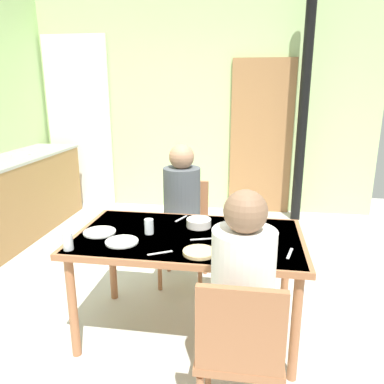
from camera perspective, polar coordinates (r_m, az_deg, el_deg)
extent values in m
plane|color=beige|center=(3.07, -6.31, -17.10)|extent=(6.84, 6.84, 0.00)
cube|color=#B5D48B|center=(5.17, 0.98, 12.65)|extent=(4.63, 0.10, 2.76)
cube|color=#9F6D42|center=(5.07, 10.42, 8.02)|extent=(0.80, 0.05, 2.00)
cylinder|color=black|center=(4.80, 16.49, 11.80)|extent=(0.12, 0.12, 2.76)
cube|color=white|center=(5.57, -16.65, 9.95)|extent=(0.90, 0.03, 2.32)
cube|color=olive|center=(4.58, -26.16, -1.42)|extent=(0.60, 2.33, 0.87)
cube|color=#9E9E99|center=(4.48, -26.84, 4.10)|extent=(0.61, 2.38, 0.03)
cylinder|color=#B7B7BC|center=(4.76, -24.47, 5.22)|extent=(0.21, 0.21, 0.01)
cube|color=#A36642|center=(2.47, -0.54, -6.98)|extent=(1.48, 0.82, 0.04)
cube|color=#F4B36F|center=(2.46, -0.54, -6.57)|extent=(1.42, 0.79, 0.00)
cylinder|color=#A36642|center=(2.54, -17.59, -16.29)|extent=(0.06, 0.06, 0.68)
cylinder|color=#A36642|center=(2.33, 15.37, -19.24)|extent=(0.06, 0.06, 0.68)
cylinder|color=#A36642|center=(3.09, -11.97, -9.87)|extent=(0.06, 0.06, 0.68)
cylinder|color=#A36642|center=(2.92, 13.97, -11.56)|extent=(0.06, 0.06, 0.68)
cube|color=#A36642|center=(1.97, 7.26, -22.27)|extent=(0.40, 0.40, 0.04)
cube|color=#A36642|center=(1.70, 7.31, -20.40)|extent=(0.38, 0.04, 0.42)
cylinder|color=#A36642|center=(2.26, 2.47, -24.25)|extent=(0.04, 0.04, 0.41)
cylinder|color=#A36642|center=(2.26, 11.93, -24.67)|extent=(0.04, 0.04, 0.41)
cube|color=#A36642|center=(3.22, -1.33, -6.29)|extent=(0.40, 0.40, 0.04)
cube|color=#A36642|center=(3.32, -0.80, -1.77)|extent=(0.38, 0.04, 0.42)
cylinder|color=#A36642|center=(3.15, 1.25, -11.75)|extent=(0.04, 0.04, 0.41)
cylinder|color=#A36642|center=(3.21, -4.90, -11.28)|extent=(0.04, 0.04, 0.41)
cylinder|color=#A36642|center=(3.45, 2.02, -9.18)|extent=(0.04, 0.04, 0.41)
cylinder|color=#A36642|center=(3.50, -3.58, -8.80)|extent=(0.04, 0.04, 0.41)
cube|color=silver|center=(2.06, 7.48, -18.23)|extent=(0.30, 0.22, 0.12)
cylinder|color=silver|center=(1.83, 7.67, -13.38)|extent=(0.30, 0.30, 0.52)
sphere|color=#846047|center=(1.69, 8.10, -2.97)|extent=(0.20, 0.20, 0.20)
cube|color=#565259|center=(3.05, -1.87, -6.35)|extent=(0.30, 0.22, 0.12)
cylinder|color=#4C5156|center=(3.07, -1.54, -1.09)|extent=(0.30, 0.30, 0.52)
sphere|color=#A87A5B|center=(2.99, -1.58, 5.35)|extent=(0.20, 0.20, 0.20)
cylinder|color=#257848|center=(2.37, 10.20, -4.56)|extent=(0.07, 0.07, 0.24)
cone|color=#237942|center=(2.32, 10.37, -1.32)|extent=(0.05, 0.05, 0.04)
cylinder|color=silver|center=(2.60, 1.03, -4.68)|extent=(0.17, 0.17, 0.05)
cylinder|color=white|center=(2.66, 8.57, -4.88)|extent=(0.22, 0.22, 0.01)
cylinder|color=white|center=(2.39, -10.56, -7.39)|extent=(0.20, 0.20, 0.01)
cylinder|color=white|center=(2.57, -13.80, -5.91)|extent=(0.21, 0.21, 0.01)
cylinder|color=silver|center=(2.49, -6.52, -5.21)|extent=(0.06, 0.06, 0.10)
cylinder|color=silver|center=(2.42, 7.44, -5.80)|extent=(0.06, 0.06, 0.10)
cylinder|color=silver|center=(2.35, -18.27, -7.07)|extent=(0.06, 0.06, 0.11)
cylinder|color=#DBB77A|center=(2.20, 1.08, -9.08)|extent=(0.19, 0.19, 0.02)
cube|color=silver|center=(2.40, 1.53, -7.14)|extent=(0.15, 0.06, 0.00)
cube|color=silver|center=(2.75, -1.63, -4.04)|extent=(0.07, 0.15, 0.00)
cube|color=silver|center=(2.27, 14.58, -8.98)|extent=(0.05, 0.15, 0.00)
cube|color=silver|center=(2.22, -4.86, -9.18)|extent=(0.14, 0.09, 0.00)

